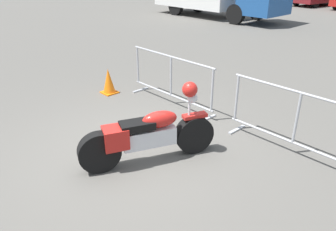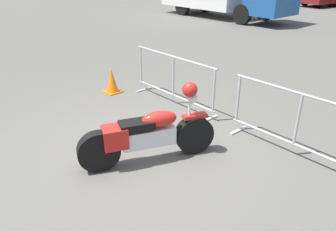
{
  "view_description": "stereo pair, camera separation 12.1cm",
  "coord_description": "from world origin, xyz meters",
  "px_view_note": "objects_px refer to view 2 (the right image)",
  "views": [
    {
      "loc": [
        3.78,
        -2.75,
        2.84
      ],
      "look_at": [
        0.4,
        0.43,
        0.65
      ],
      "focal_mm": 35.0,
      "sensor_mm": 36.0,
      "label": 1
    },
    {
      "loc": [
        3.86,
        -2.66,
        2.84
      ],
      "look_at": [
        0.4,
        0.43,
        0.65
      ],
      "focal_mm": 35.0,
      "sensor_mm": 36.0,
      "label": 2
    }
  ],
  "objects_px": {
    "crowd_barrier_near": "(173,79)",
    "motorcycle": "(148,134)",
    "traffic_cone": "(112,81)",
    "crowd_barrier_far": "(297,124)"
  },
  "relations": [
    {
      "from": "motorcycle",
      "to": "traffic_cone",
      "type": "distance_m",
      "value": 3.12
    },
    {
      "from": "crowd_barrier_near",
      "to": "motorcycle",
      "type": "bearing_deg",
      "value": -52.11
    },
    {
      "from": "motorcycle",
      "to": "crowd_barrier_near",
      "type": "height_order",
      "value": "motorcycle"
    },
    {
      "from": "crowd_barrier_near",
      "to": "traffic_cone",
      "type": "relative_size",
      "value": 4.05
    },
    {
      "from": "crowd_barrier_far",
      "to": "traffic_cone",
      "type": "height_order",
      "value": "crowd_barrier_far"
    },
    {
      "from": "crowd_barrier_far",
      "to": "crowd_barrier_near",
      "type": "bearing_deg",
      "value": 180.0
    },
    {
      "from": "motorcycle",
      "to": "crowd_barrier_near",
      "type": "distance_m",
      "value": 2.31
    },
    {
      "from": "motorcycle",
      "to": "crowd_barrier_near",
      "type": "relative_size",
      "value": 0.86
    },
    {
      "from": "crowd_barrier_near",
      "to": "traffic_cone",
      "type": "distance_m",
      "value": 1.61
    },
    {
      "from": "crowd_barrier_near",
      "to": "traffic_cone",
      "type": "xyz_separation_m",
      "value": [
        -1.46,
        -0.62,
        -0.27
      ]
    }
  ]
}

